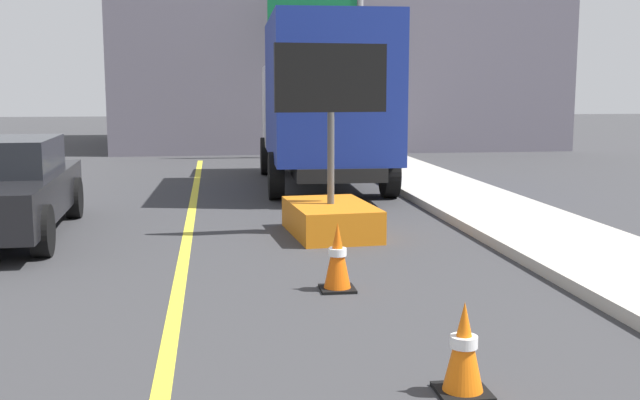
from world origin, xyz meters
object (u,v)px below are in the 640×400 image
at_px(box_truck, 323,99).
at_px(highway_guide_sign, 333,42).
at_px(traffic_cone_far_lane, 337,257).
at_px(arrow_board_trailer, 331,202).
at_px(traffic_cone_mid_lane, 464,349).

height_order(box_truck, highway_guide_sign, highway_guide_sign).
height_order(box_truck, traffic_cone_far_lane, box_truck).
xyz_separation_m(arrow_board_trailer, box_truck, (0.65, 5.31, 1.37)).
distance_m(box_truck, traffic_cone_far_lane, 8.50).
distance_m(traffic_cone_mid_lane, traffic_cone_far_lane, 2.81).
xyz_separation_m(box_truck, traffic_cone_mid_lane, (-0.63, -11.09, -1.53)).
height_order(highway_guide_sign, traffic_cone_far_lane, highway_guide_sign).
bearing_deg(traffic_cone_mid_lane, highway_guide_sign, 83.91).
bearing_deg(arrow_board_trailer, highway_guide_sign, 80.82).
xyz_separation_m(box_truck, highway_guide_sign, (1.23, 6.33, 1.57)).
bearing_deg(traffic_cone_far_lane, box_truck, 82.83).
xyz_separation_m(arrow_board_trailer, traffic_cone_mid_lane, (0.02, -5.78, -0.16)).
height_order(highway_guide_sign, traffic_cone_mid_lane, highway_guide_sign).
relative_size(highway_guide_sign, traffic_cone_far_lane, 6.99).
bearing_deg(arrow_board_trailer, traffic_cone_far_lane, -97.48).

